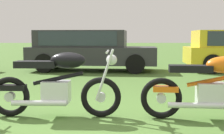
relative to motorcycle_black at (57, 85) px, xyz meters
The scene contains 4 objects.
ground_plane 0.60m from the motorcycle_black, 74.87° to the right, with size 120.00×120.00×0.00m, color #476B2D.
motorcycle_black is the anchor object (origin of this frame).
motorcycle_orange 2.26m from the motorcycle_black, ahead, with size 1.97×0.64×1.02m.
car_charcoal 6.26m from the motorcycle_black, 89.80° to the left, with size 4.62×2.22×1.43m.
Camera 1 is at (0.68, -4.07, 1.19)m, focal length 47.94 mm.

